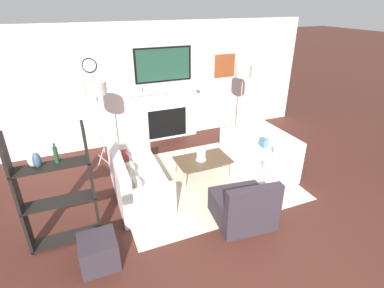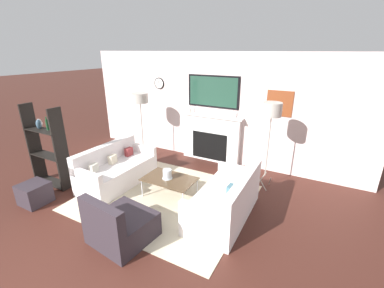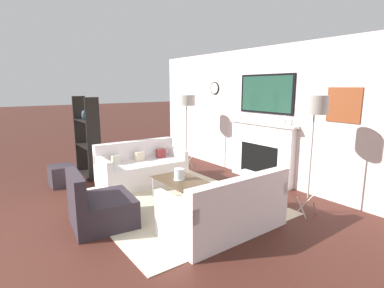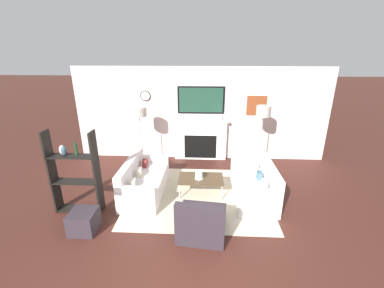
{
  "view_description": "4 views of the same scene",
  "coord_description": "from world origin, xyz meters",
  "px_view_note": "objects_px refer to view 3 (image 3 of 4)",
  "views": [
    {
      "loc": [
        -2.06,
        -1.96,
        3.1
      ],
      "look_at": [
        -0.16,
        2.55,
        0.73
      ],
      "focal_mm": 28.0,
      "sensor_mm": 36.0,
      "label": 1
    },
    {
      "loc": [
        2.54,
        -1.16,
        2.73
      ],
      "look_at": [
        0.23,
        3.1,
        0.95
      ],
      "focal_mm": 24.0,
      "sensor_mm": 36.0,
      "label": 2
    },
    {
      "loc": [
        4.03,
        -0.14,
        1.92
      ],
      "look_at": [
        0.18,
        2.65,
        1.01
      ],
      "focal_mm": 28.0,
      "sensor_mm": 36.0,
      "label": 3
    },
    {
      "loc": [
        0.1,
        -2.66,
        3.14
      ],
      "look_at": [
        -0.18,
        3.05,
        1.02
      ],
      "focal_mm": 24.0,
      "sensor_mm": 36.0,
      "label": 4
    }
  ],
  "objects_px": {
    "couch_right": "(226,210)",
    "shelf_unit": "(87,137)",
    "couch_left": "(141,169)",
    "floor_lamp_right": "(315,107)",
    "floor_lamp_left": "(186,102)",
    "hurricane_candle": "(179,175)",
    "armchair": "(99,208)",
    "coffee_table": "(181,181)",
    "ottoman": "(63,175)"
  },
  "relations": [
    {
      "from": "armchair",
      "to": "couch_right",
      "type": "bearing_deg",
      "value": 48.38
    },
    {
      "from": "hurricane_candle",
      "to": "floor_lamp_right",
      "type": "distance_m",
      "value": 2.34
    },
    {
      "from": "armchair",
      "to": "coffee_table",
      "type": "height_order",
      "value": "armchair"
    },
    {
      "from": "couch_right",
      "to": "coffee_table",
      "type": "height_order",
      "value": "couch_right"
    },
    {
      "from": "coffee_table",
      "to": "floor_lamp_left",
      "type": "bearing_deg",
      "value": 142.64
    },
    {
      "from": "hurricane_candle",
      "to": "shelf_unit",
      "type": "bearing_deg",
      "value": -162.82
    },
    {
      "from": "couch_right",
      "to": "hurricane_candle",
      "type": "relative_size",
      "value": 8.45
    },
    {
      "from": "couch_left",
      "to": "floor_lamp_left",
      "type": "distance_m",
      "value": 1.89
    },
    {
      "from": "hurricane_candle",
      "to": "couch_left",
      "type": "bearing_deg",
      "value": -176.33
    },
    {
      "from": "floor_lamp_right",
      "to": "shelf_unit",
      "type": "relative_size",
      "value": 1.05
    },
    {
      "from": "couch_right",
      "to": "armchair",
      "type": "relative_size",
      "value": 1.83
    },
    {
      "from": "floor_lamp_right",
      "to": "ottoman",
      "type": "relative_size",
      "value": 3.88
    },
    {
      "from": "couch_right",
      "to": "floor_lamp_left",
      "type": "height_order",
      "value": "floor_lamp_left"
    },
    {
      "from": "hurricane_candle",
      "to": "floor_lamp_left",
      "type": "relative_size",
      "value": 0.11
    },
    {
      "from": "floor_lamp_right",
      "to": "ottoman",
      "type": "xyz_separation_m",
      "value": [
        -3.65,
        -2.66,
        -1.43
      ]
    },
    {
      "from": "armchair",
      "to": "hurricane_candle",
      "type": "xyz_separation_m",
      "value": [
        -0.08,
        1.4,
        0.21
      ]
    },
    {
      "from": "hurricane_candle",
      "to": "shelf_unit",
      "type": "distance_m",
      "value": 2.6
    },
    {
      "from": "couch_left",
      "to": "ottoman",
      "type": "xyz_separation_m",
      "value": [
        -0.8,
        -1.31,
        -0.1
      ]
    },
    {
      "from": "floor_lamp_right",
      "to": "shelf_unit",
      "type": "bearing_deg",
      "value": -153.42
    },
    {
      "from": "couch_right",
      "to": "shelf_unit",
      "type": "distance_m",
      "value": 3.8
    },
    {
      "from": "armchair",
      "to": "floor_lamp_right",
      "type": "distance_m",
      "value": 3.35
    },
    {
      "from": "hurricane_candle",
      "to": "armchair",
      "type": "bearing_deg",
      "value": -86.74
    },
    {
      "from": "armchair",
      "to": "ottoman",
      "type": "relative_size",
      "value": 1.96
    },
    {
      "from": "ottoman",
      "to": "shelf_unit",
      "type": "bearing_deg",
      "value": 121.44
    },
    {
      "from": "couch_left",
      "to": "hurricane_candle",
      "type": "relative_size",
      "value": 8.61
    },
    {
      "from": "coffee_table",
      "to": "shelf_unit",
      "type": "relative_size",
      "value": 0.59
    },
    {
      "from": "floor_lamp_right",
      "to": "ottoman",
      "type": "bearing_deg",
      "value": -143.94
    },
    {
      "from": "coffee_table",
      "to": "floor_lamp_right",
      "type": "height_order",
      "value": "floor_lamp_right"
    },
    {
      "from": "hurricane_candle",
      "to": "ottoman",
      "type": "distance_m",
      "value": 2.5
    },
    {
      "from": "floor_lamp_left",
      "to": "floor_lamp_right",
      "type": "xyz_separation_m",
      "value": [
        3.19,
        -0.0,
        0.05
      ]
    },
    {
      "from": "floor_lamp_right",
      "to": "couch_right",
      "type": "bearing_deg",
      "value": -104.24
    },
    {
      "from": "floor_lamp_left",
      "to": "floor_lamp_right",
      "type": "distance_m",
      "value": 3.19
    },
    {
      "from": "couch_right",
      "to": "coffee_table",
      "type": "distance_m",
      "value": 1.21
    },
    {
      "from": "couch_left",
      "to": "hurricane_candle",
      "type": "xyz_separation_m",
      "value": [
        1.26,
        0.08,
        0.17
      ]
    },
    {
      "from": "shelf_unit",
      "to": "ottoman",
      "type": "height_order",
      "value": "shelf_unit"
    },
    {
      "from": "hurricane_candle",
      "to": "shelf_unit",
      "type": "xyz_separation_m",
      "value": [
        -2.45,
        -0.76,
        0.38
      ]
    },
    {
      "from": "coffee_table",
      "to": "floor_lamp_right",
      "type": "xyz_separation_m",
      "value": [
        1.55,
        1.25,
        1.27
      ]
    },
    {
      "from": "couch_left",
      "to": "armchair",
      "type": "height_order",
      "value": "couch_left"
    },
    {
      "from": "couch_left",
      "to": "floor_lamp_right",
      "type": "bearing_deg",
      "value": 25.26
    },
    {
      "from": "couch_left",
      "to": "armchair",
      "type": "distance_m",
      "value": 1.88
    },
    {
      "from": "couch_left",
      "to": "couch_right",
      "type": "xyz_separation_m",
      "value": [
        2.51,
        -0.0,
        -0.0
      ]
    },
    {
      "from": "ottoman",
      "to": "floor_lamp_right",
      "type": "bearing_deg",
      "value": 36.06
    },
    {
      "from": "coffee_table",
      "to": "floor_lamp_right",
      "type": "relative_size",
      "value": 0.56
    },
    {
      "from": "couch_left",
      "to": "shelf_unit",
      "type": "xyz_separation_m",
      "value": [
        -1.19,
        -0.68,
        0.56
      ]
    },
    {
      "from": "couch_right",
      "to": "floor_lamp_right",
      "type": "relative_size",
      "value": 0.92
    },
    {
      "from": "couch_right",
      "to": "armchair",
      "type": "xyz_separation_m",
      "value": [
        -1.17,
        -1.31,
        -0.04
      ]
    },
    {
      "from": "floor_lamp_left",
      "to": "shelf_unit",
      "type": "relative_size",
      "value": 1.01
    },
    {
      "from": "couch_left",
      "to": "floor_lamp_right",
      "type": "xyz_separation_m",
      "value": [
        2.85,
        1.34,
        1.34
      ]
    },
    {
      "from": "couch_left",
      "to": "ottoman",
      "type": "height_order",
      "value": "couch_left"
    },
    {
      "from": "couch_right",
      "to": "couch_left",
      "type": "bearing_deg",
      "value": 179.98
    }
  ]
}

